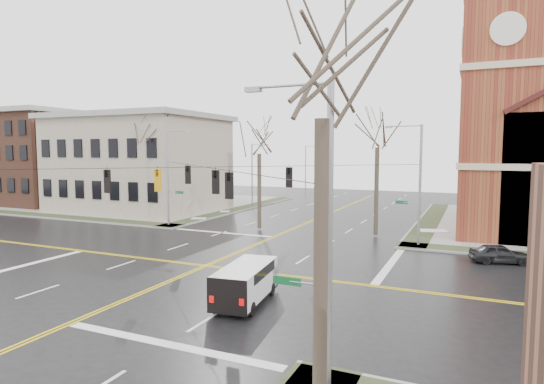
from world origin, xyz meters
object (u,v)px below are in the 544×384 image
at_px(tree_nw_near, 259,149).
at_px(tree_ne, 377,142).
at_px(signal_pole_nw, 169,175).
at_px(streetlight_north_b, 306,167).
at_px(parked_car_a, 499,254).
at_px(tree_nw_far, 152,136).
at_px(signal_pole_se, 323,229).
at_px(streetlight_north_a, 253,173).
at_px(cargo_van, 247,280).
at_px(signal_pole_ne, 418,181).
at_px(tree_se, 322,97).

xyz_separation_m(tree_nw_near, tree_ne, (10.36, 1.09, 0.58)).
xyz_separation_m(signal_pole_nw, streetlight_north_b, (0.67, 36.50, -0.48)).
height_order(tree_nw_near, tree_ne, tree_ne).
relative_size(parked_car_a, tree_nw_far, 0.30).
relative_size(streetlight_north_b, parked_car_a, 2.21).
bearing_deg(signal_pole_nw, parked_car_a, -6.38).
height_order(signal_pole_se, streetlight_north_a, signal_pole_se).
bearing_deg(tree_nw_far, streetlight_north_a, 72.73).
bearing_deg(tree_nw_near, signal_pole_se, -60.53).
relative_size(cargo_van, tree_nw_near, 0.48).
height_order(signal_pole_ne, streetlight_north_a, signal_pole_ne).
xyz_separation_m(streetlight_north_b, parked_car_a, (27.50, -39.65, -3.85)).
bearing_deg(streetlight_north_b, signal_pole_nw, -91.05).
bearing_deg(parked_car_a, signal_pole_nw, 67.76).
height_order(signal_pole_nw, tree_ne, tree_ne).
relative_size(streetlight_north_b, cargo_van, 1.62).
relative_size(parked_car_a, tree_nw_near, 0.36).
bearing_deg(tree_nw_near, tree_nw_far, 177.32).
distance_m(signal_pole_se, parked_car_a, 21.06).
bearing_deg(parked_car_a, signal_pole_se, 148.59).
height_order(signal_pole_ne, signal_pole_se, same).
bearing_deg(parked_car_a, signal_pole_ne, 44.44).
height_order(signal_pole_nw, tree_nw_near, tree_nw_near).
height_order(cargo_van, tree_nw_far, tree_nw_far).
distance_m(streetlight_north_a, tree_se, 47.22).
bearing_deg(streetlight_north_b, signal_pole_se, -69.73).
bearing_deg(cargo_van, parked_car_a, 42.20).
xyz_separation_m(parked_car_a, tree_se, (-5.00, -21.68, 7.85)).
xyz_separation_m(signal_pole_se, tree_nw_near, (-13.95, 24.69, 2.44)).
distance_m(parked_car_a, tree_nw_far, 33.38).
bearing_deg(parked_car_a, tree_se, 151.16).
bearing_deg(cargo_van, signal_pole_se, -55.58).
relative_size(streetlight_north_a, tree_nw_near, 0.79).
bearing_deg(signal_pole_nw, streetlight_north_b, 88.95).
bearing_deg(parked_car_a, tree_nw_far, 64.49).
bearing_deg(streetlight_north_b, tree_nw_far, -97.36).
height_order(tree_nw_near, tree_se, tree_se).
xyz_separation_m(streetlight_north_a, cargo_van, (16.15, -33.01, -3.41)).
bearing_deg(streetlight_north_a, parked_car_a, -35.55).
xyz_separation_m(signal_pole_nw, tree_ne, (19.05, 2.78, 3.02)).
height_order(streetlight_north_a, cargo_van, streetlight_north_a).
height_order(signal_pole_se, streetlight_north_b, signal_pole_se).
bearing_deg(tree_nw_far, signal_pole_nw, -31.23).
xyz_separation_m(signal_pole_se, streetlight_north_a, (-21.97, 39.50, -0.48)).
relative_size(signal_pole_se, tree_ne, 0.82).
bearing_deg(signal_pole_ne, cargo_van, -109.42).
height_order(streetlight_north_a, tree_se, tree_se).
bearing_deg(streetlight_north_a, signal_pole_ne, -36.90).
height_order(streetlight_north_a, tree_nw_near, tree_nw_near).
xyz_separation_m(signal_pole_ne, streetlight_north_a, (-21.97, 16.50, -0.48)).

